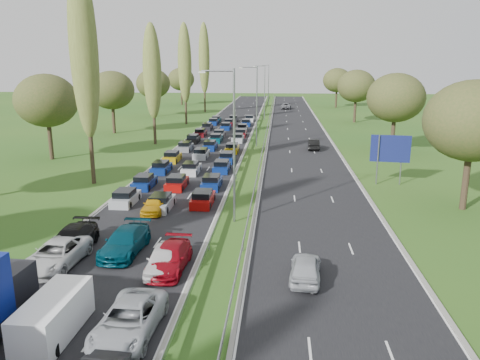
% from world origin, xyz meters
% --- Properties ---
extents(ground, '(260.00, 260.00, 0.00)m').
position_xyz_m(ground, '(4.50, 80.00, 0.00)').
color(ground, '#25541A').
rests_on(ground, ground).
extents(near_carriageway, '(10.50, 215.00, 0.04)m').
position_xyz_m(near_carriageway, '(-2.25, 82.50, 0.00)').
color(near_carriageway, black).
rests_on(near_carriageway, ground).
extents(far_carriageway, '(10.50, 215.00, 0.04)m').
position_xyz_m(far_carriageway, '(11.25, 82.50, 0.00)').
color(far_carriageway, black).
rests_on(far_carriageway, ground).
extents(central_reservation, '(2.36, 215.00, 0.32)m').
position_xyz_m(central_reservation, '(4.50, 82.50, 0.55)').
color(central_reservation, gray).
rests_on(central_reservation, ground).
extents(lamp_columns, '(0.18, 140.18, 12.00)m').
position_xyz_m(lamp_columns, '(4.50, 78.00, 6.00)').
color(lamp_columns, gray).
rests_on(lamp_columns, ground).
extents(poplar_row, '(2.80, 127.80, 22.44)m').
position_xyz_m(poplar_row, '(-11.50, 68.17, 12.39)').
color(poplar_row, '#2D2116').
rests_on(poplar_row, ground).
extents(woodland_left, '(8.00, 166.00, 11.10)m').
position_xyz_m(woodland_left, '(-22.00, 62.63, 7.68)').
color(woodland_left, '#2D2116').
rests_on(woodland_left, ground).
extents(woodland_right, '(8.00, 153.00, 11.10)m').
position_xyz_m(woodland_right, '(24.00, 66.67, 7.68)').
color(woodland_right, '#2D2116').
rests_on(woodland_right, ground).
extents(traffic_queue_fill, '(8.97, 68.00, 0.80)m').
position_xyz_m(traffic_queue_fill, '(-2.23, 77.58, 0.44)').
color(traffic_queue_fill, '#B2B7BC').
rests_on(traffic_queue_fill, ground).
extents(near_car_2, '(2.82, 5.78, 1.58)m').
position_xyz_m(near_car_2, '(-5.72, 33.55, 0.81)').
color(near_car_2, silver).
rests_on(near_car_2, near_carriageway).
extents(near_car_3, '(2.30, 5.54, 1.60)m').
position_xyz_m(near_car_3, '(-5.80, 36.03, 0.82)').
color(near_car_3, black).
rests_on(near_car_3, near_carriageway).
extents(near_car_7, '(2.50, 5.65, 1.61)m').
position_xyz_m(near_car_7, '(-2.14, 36.00, 0.83)').
color(near_car_7, '#043A4A').
rests_on(near_car_7, near_carriageway).
extents(near_car_8, '(1.71, 4.24, 1.44)m').
position_xyz_m(near_car_8, '(-2.46, 44.84, 0.74)').
color(near_car_8, '#CD950D').
rests_on(near_car_8, near_carriageway).
extents(near_car_10, '(2.71, 5.57, 1.53)m').
position_xyz_m(near_car_10, '(1.17, 26.52, 0.78)').
color(near_car_10, '#ADB1B7').
rests_on(near_car_10, near_carriageway).
extents(near_car_11, '(2.24, 5.18, 1.48)m').
position_xyz_m(near_car_11, '(1.41, 33.70, 0.76)').
color(near_car_11, maroon).
rests_on(near_car_11, near_carriageway).
extents(near_car_12, '(1.99, 4.59, 1.54)m').
position_xyz_m(near_car_12, '(1.09, 33.49, 0.79)').
color(near_car_12, silver).
rests_on(near_car_12, near_carriageway).
extents(far_car_0, '(2.13, 4.52, 1.49)m').
position_xyz_m(far_car_0, '(9.64, 33.03, 0.77)').
color(far_car_0, '#A7ABB1').
rests_on(far_car_0, far_carriageway).
extents(far_car_1, '(1.75, 4.63, 1.51)m').
position_xyz_m(far_car_1, '(13.02, 76.32, 0.78)').
color(far_car_1, black).
rests_on(far_car_1, far_carriageway).
extents(far_car_2, '(3.07, 5.97, 1.61)m').
position_xyz_m(far_car_2, '(9.72, 139.60, 0.83)').
color(far_car_2, slate).
rests_on(far_car_2, far_carriageway).
extents(white_van_rear, '(1.90, 4.84, 1.95)m').
position_xyz_m(white_van_rear, '(-2.27, 26.38, 1.00)').
color(white_van_rear, white).
rests_on(white_van_rear, near_carriageway).
extents(direction_sign, '(3.98, 0.61, 5.20)m').
position_xyz_m(direction_sign, '(19.40, 56.19, 3.57)').
color(direction_sign, gray).
rests_on(direction_sign, ground).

